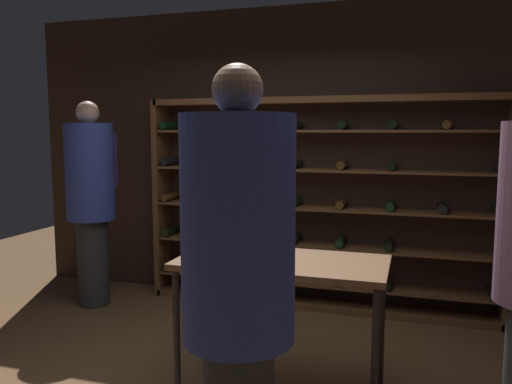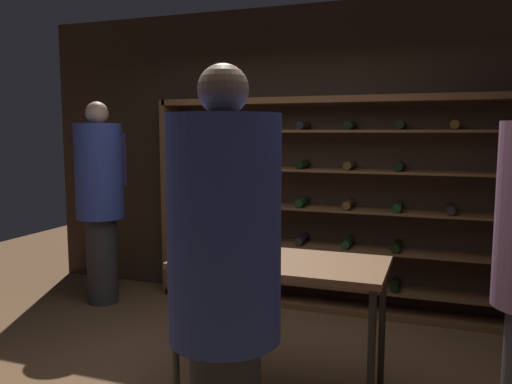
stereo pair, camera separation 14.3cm
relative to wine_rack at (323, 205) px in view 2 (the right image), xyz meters
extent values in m
cube|color=#332319|center=(-0.32, 0.21, 0.45)|extent=(5.68, 0.10, 2.93)
cube|color=brown|center=(-1.64, 0.00, 0.00)|extent=(0.06, 0.32, 2.03)
cube|color=brown|center=(0.02, 0.00, 0.99)|extent=(3.33, 0.32, 0.06)
cube|color=brown|center=(0.02, 0.00, -0.99)|extent=(3.33, 0.32, 0.06)
cube|color=brown|center=(0.02, 0.00, -0.77)|extent=(3.25, 0.32, 0.02)
cylinder|color=black|center=(-1.54, 0.00, -0.71)|extent=(0.08, 0.30, 0.08)
cylinder|color=black|center=(-1.09, 0.00, -0.71)|extent=(0.08, 0.30, 0.08)
cylinder|color=black|center=(0.25, 0.00, -0.71)|extent=(0.08, 0.30, 0.08)
cylinder|color=black|center=(0.69, 0.00, -0.71)|extent=(0.08, 0.30, 0.08)
cylinder|color=black|center=(1.59, 0.00, -0.71)|extent=(0.08, 0.30, 0.08)
cube|color=brown|center=(0.02, 0.00, -0.40)|extent=(3.25, 0.32, 0.02)
cylinder|color=black|center=(-1.54, 0.00, -0.35)|extent=(0.08, 0.30, 0.08)
cylinder|color=#4C3314|center=(-1.09, 0.00, -0.35)|extent=(0.08, 0.30, 0.08)
cylinder|color=#4C3314|center=(-0.65, 0.00, -0.35)|extent=(0.08, 0.30, 0.08)
cylinder|color=black|center=(-0.20, 0.00, -0.35)|extent=(0.08, 0.30, 0.08)
cylinder|color=black|center=(0.25, 0.00, -0.35)|extent=(0.08, 0.30, 0.08)
cylinder|color=black|center=(0.69, 0.00, -0.35)|extent=(0.08, 0.30, 0.08)
cube|color=brown|center=(0.02, 0.00, -0.03)|extent=(3.25, 0.32, 0.02)
cylinder|color=#4C3314|center=(-1.54, 0.00, 0.02)|extent=(0.08, 0.30, 0.08)
cylinder|color=#4C3314|center=(-1.09, 0.00, 0.02)|extent=(0.08, 0.30, 0.08)
cylinder|color=black|center=(-0.20, 0.00, 0.02)|extent=(0.08, 0.30, 0.08)
cylinder|color=#4C3314|center=(0.25, 0.00, 0.02)|extent=(0.08, 0.30, 0.08)
cylinder|color=black|center=(0.69, 0.00, 0.02)|extent=(0.08, 0.30, 0.08)
cylinder|color=black|center=(1.14, 0.00, 0.02)|extent=(0.08, 0.30, 0.08)
cylinder|color=black|center=(1.59, 0.00, 0.02)|extent=(0.08, 0.30, 0.08)
cube|color=brown|center=(0.02, 0.00, 0.33)|extent=(3.25, 0.32, 0.02)
cylinder|color=black|center=(-1.54, 0.00, 0.39)|extent=(0.08, 0.30, 0.08)
cylinder|color=black|center=(-1.09, 0.00, 0.39)|extent=(0.08, 0.30, 0.08)
cylinder|color=black|center=(-0.65, 0.00, 0.39)|extent=(0.08, 0.30, 0.08)
cylinder|color=black|center=(-0.20, 0.00, 0.39)|extent=(0.08, 0.30, 0.08)
cylinder|color=#4C3314|center=(0.25, 0.00, 0.39)|extent=(0.08, 0.30, 0.08)
cylinder|color=black|center=(0.69, 0.00, 0.39)|extent=(0.08, 0.30, 0.08)
cylinder|color=black|center=(1.59, 0.00, 0.39)|extent=(0.08, 0.30, 0.08)
cube|color=brown|center=(0.02, 0.00, 0.70)|extent=(3.25, 0.32, 0.02)
cylinder|color=black|center=(-1.54, 0.00, 0.75)|extent=(0.08, 0.30, 0.08)
cylinder|color=#4C3314|center=(-1.09, 0.00, 0.75)|extent=(0.08, 0.30, 0.08)
cylinder|color=#4C3314|center=(-0.65, 0.00, 0.75)|extent=(0.08, 0.30, 0.08)
cylinder|color=black|center=(-0.20, 0.00, 0.75)|extent=(0.08, 0.30, 0.08)
cylinder|color=black|center=(0.25, 0.00, 0.75)|extent=(0.08, 0.30, 0.08)
cylinder|color=black|center=(0.69, 0.00, 0.75)|extent=(0.08, 0.30, 0.08)
cylinder|color=#4C3314|center=(1.14, 0.00, 0.75)|extent=(0.08, 0.30, 0.08)
cube|color=brown|center=(0.11, -1.73, -0.13)|extent=(1.32, 0.66, 0.04)
cylinder|color=black|center=(-0.50, -2.01, -0.58)|extent=(0.04, 0.04, 0.86)
cylinder|color=black|center=(0.72, -2.01, -0.58)|extent=(0.04, 0.04, 0.86)
cylinder|color=black|center=(-0.50, -1.45, -0.58)|extent=(0.04, 0.04, 0.86)
cylinder|color=black|center=(0.72, -1.45, -0.58)|extent=(0.04, 0.04, 0.86)
cylinder|color=#2B2B2B|center=(-2.11, -0.58, -0.59)|extent=(0.30, 0.30, 0.86)
cylinder|color=#2D3D8C|center=(-2.11, -0.58, 0.31)|extent=(0.46, 0.46, 0.93)
sphere|color=tan|center=(-2.11, -0.58, 0.87)|extent=(0.22, 0.22, 0.22)
cube|color=#26193F|center=(-1.92, -0.44, 0.42)|extent=(0.04, 0.04, 0.52)
cylinder|color=#2D3D8C|center=(0.22, -2.88, 0.30)|extent=(0.46, 0.46, 0.93)
sphere|color=brown|center=(0.22, -2.88, 0.86)|extent=(0.20, 0.20, 0.20)
cylinder|color=black|center=(0.03, -1.95, 0.01)|extent=(0.08, 0.08, 0.26)
cone|color=black|center=(0.03, -1.95, 0.15)|extent=(0.08, 0.08, 0.03)
cylinder|color=black|center=(0.03, -1.95, 0.21)|extent=(0.03, 0.03, 0.09)
cylinder|color=#B7932D|center=(0.03, -1.95, 0.26)|extent=(0.03, 0.03, 0.02)
cylinder|color=silver|center=(0.03, -1.95, 0.00)|extent=(0.08, 0.08, 0.10)
cylinder|color=black|center=(-0.31, -1.59, 0.01)|extent=(0.07, 0.07, 0.24)
cone|color=black|center=(-0.31, -1.59, 0.14)|extent=(0.07, 0.07, 0.03)
cylinder|color=black|center=(-0.31, -1.59, 0.19)|extent=(0.03, 0.03, 0.08)
cylinder|color=black|center=(-0.31, -1.59, 0.24)|extent=(0.03, 0.03, 0.02)
cylinder|color=black|center=(-0.31, -1.59, -0.01)|extent=(0.07, 0.07, 0.09)
cylinder|color=silver|center=(-0.02, -1.73, -0.11)|extent=(0.07, 0.07, 0.00)
cylinder|color=silver|center=(-0.02, -1.73, -0.07)|extent=(0.01, 0.01, 0.07)
cone|color=silver|center=(-0.02, -1.73, 0.00)|extent=(0.09, 0.09, 0.06)
cylinder|color=#590A14|center=(-0.02, -1.73, -0.02)|extent=(0.05, 0.05, 0.02)
camera|label=1|loc=(0.89, -4.79, 0.69)|focal=35.76mm
camera|label=2|loc=(1.02, -4.75, 0.69)|focal=35.76mm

